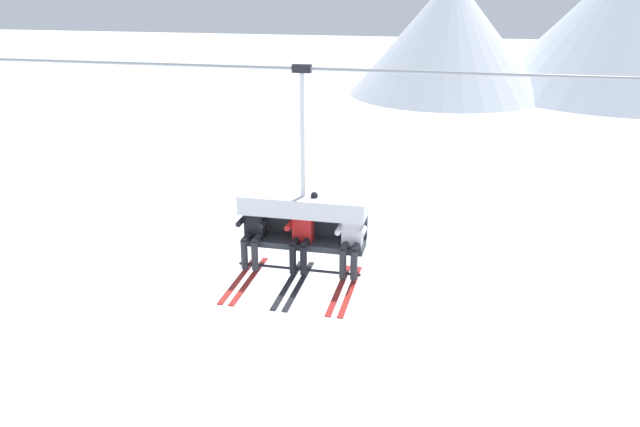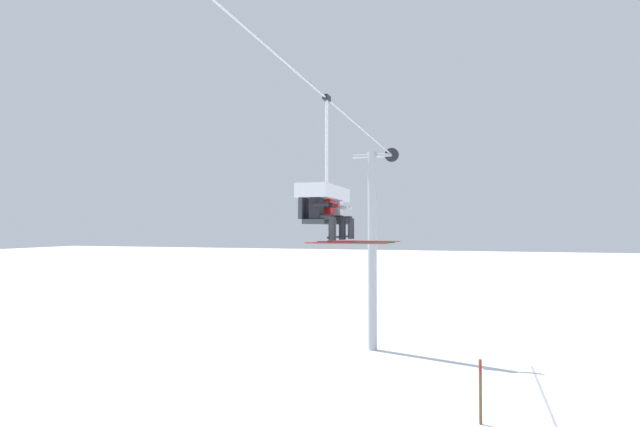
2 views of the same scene
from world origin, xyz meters
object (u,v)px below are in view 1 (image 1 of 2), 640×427
chairlift_chair (304,211)px  skier_black (253,230)px  skier_red (301,232)px  skier_white (351,238)px

chairlift_chair → skier_black: bearing=-164.7°
skier_red → chairlift_chair: bearing=90.9°
skier_white → skier_black: bearing=180.0°
skier_black → skier_red: skier_red is taller
chairlift_chair → skier_red: (0.00, -0.21, -0.29)m
chairlift_chair → skier_black: size_ratio=1.88×
skier_red → skier_white: size_ratio=1.00×
chairlift_chair → skier_red: bearing=-89.1°
chairlift_chair → skier_white: chairlift_chair is taller
skier_black → skier_white: bearing=0.0°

